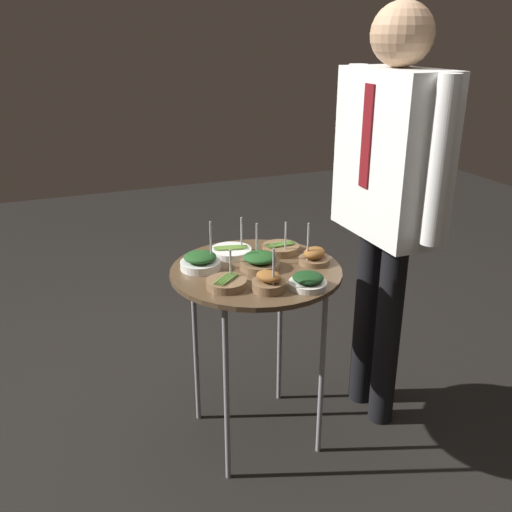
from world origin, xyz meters
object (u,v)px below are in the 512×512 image
(bowl_roast_back_right, at_px, (314,256))
(waiter_figure, at_px, (390,175))
(bowl_roast_mid_right, at_px, (269,282))
(bowl_asparagus_front_center, at_px, (281,248))
(bowl_asparagus_near_rim, at_px, (231,251))
(bowl_asparagus_front_left, at_px, (226,283))
(bowl_spinach_center, at_px, (308,281))
(bowl_spinach_mid_left, at_px, (200,261))
(serving_cart, at_px, (256,284))
(bowl_spinach_back_left, at_px, (260,261))

(bowl_roast_back_right, bearing_deg, waiter_figure, 90.90)
(bowl_roast_mid_right, height_order, bowl_roast_back_right, bowl_roast_back_right)
(bowl_asparagus_front_center, distance_m, bowl_asparagus_near_rim, 0.19)
(bowl_asparagus_front_left, distance_m, bowl_spinach_center, 0.27)
(bowl_spinach_mid_left, bearing_deg, serving_cart, 67.23)
(waiter_figure, bearing_deg, bowl_spinach_back_left, -92.99)
(bowl_asparagus_front_left, xyz_separation_m, waiter_figure, (-0.08, 0.68, 0.29))
(bowl_roast_mid_right, height_order, bowl_asparagus_front_center, bowl_roast_mid_right)
(serving_cart, height_order, bowl_asparagus_front_left, bowl_asparagus_front_left)
(bowl_roast_mid_right, bearing_deg, bowl_spinach_back_left, 166.53)
(serving_cart, xyz_separation_m, bowl_spinach_center, (0.21, 0.10, 0.08))
(bowl_roast_mid_right, distance_m, bowl_spinach_center, 0.13)
(waiter_figure, bearing_deg, bowl_asparagus_front_left, -83.10)
(serving_cart, distance_m, bowl_asparagus_front_left, 0.20)
(bowl_spinach_mid_left, height_order, bowl_roast_mid_right, bowl_spinach_mid_left)
(bowl_roast_mid_right, height_order, bowl_asparagus_front_left, bowl_roast_mid_right)
(bowl_spinach_center, xyz_separation_m, waiter_figure, (-0.19, 0.43, 0.28))
(bowl_spinach_back_left, bearing_deg, serving_cart, -87.61)
(serving_cart, xyz_separation_m, bowl_spinach_back_left, (-0.00, 0.01, 0.09))
(bowl_roast_back_right, bearing_deg, bowl_spinach_back_left, -98.77)
(bowl_spinach_center, bearing_deg, serving_cart, -154.86)
(bowl_roast_back_right, xyz_separation_m, bowl_asparagus_front_left, (0.08, -0.37, -0.01))
(bowl_roast_mid_right, distance_m, waiter_figure, 0.64)
(bowl_asparagus_near_rim, height_order, bowl_asparagus_front_left, bowl_asparagus_near_rim)
(bowl_spinach_mid_left, xyz_separation_m, waiter_figure, (0.10, 0.71, 0.27))
(bowl_asparagus_front_center, height_order, waiter_figure, waiter_figure)
(serving_cart, bearing_deg, bowl_roast_back_right, 81.97)
(bowl_asparagus_front_center, bearing_deg, bowl_roast_back_right, 24.93)
(bowl_spinach_center, bearing_deg, bowl_spinach_mid_left, -135.59)
(serving_cart, distance_m, bowl_spinach_mid_left, 0.22)
(serving_cart, bearing_deg, bowl_asparagus_front_left, -54.46)
(bowl_spinach_back_left, bearing_deg, bowl_spinach_mid_left, -111.08)
(bowl_roast_back_right, relative_size, bowl_spinach_center, 1.24)
(serving_cart, bearing_deg, bowl_spinach_back_left, 92.39)
(bowl_asparagus_front_left, bearing_deg, bowl_roast_back_right, 101.77)
(bowl_spinach_center, bearing_deg, bowl_spinach_back_left, -158.27)
(bowl_asparagus_front_center, distance_m, bowl_spinach_center, 0.34)
(bowl_spinach_back_left, relative_size, bowl_roast_back_right, 0.98)
(bowl_spinach_center, bearing_deg, bowl_asparagus_front_left, -112.74)
(bowl_roast_back_right, bearing_deg, bowl_spinach_center, -33.10)
(bowl_roast_back_right, distance_m, waiter_figure, 0.41)
(bowl_roast_mid_right, height_order, bowl_asparagus_near_rim, bowl_roast_mid_right)
(bowl_asparagus_near_rim, bearing_deg, bowl_asparagus_front_center, 75.48)
(bowl_spinach_back_left, distance_m, bowl_spinach_center, 0.23)
(bowl_roast_mid_right, xyz_separation_m, bowl_asparagus_front_center, (-0.30, 0.18, -0.01))
(bowl_roast_mid_right, relative_size, bowl_asparagus_near_rim, 1.01)
(serving_cart, xyz_separation_m, bowl_asparagus_front_left, (0.11, -0.15, 0.08))
(bowl_spinach_center, bearing_deg, bowl_asparagus_near_rim, -160.22)
(bowl_roast_mid_right, relative_size, waiter_figure, 0.10)
(bowl_roast_back_right, distance_m, bowl_asparagus_front_left, 0.38)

